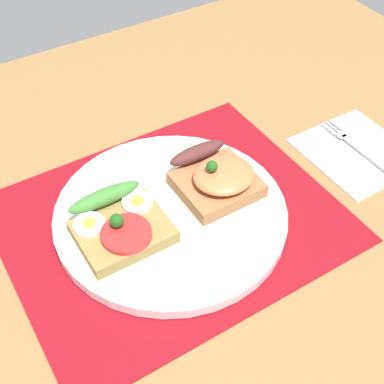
{
  "coord_description": "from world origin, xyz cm",
  "views": [
    {
      "loc": [
        -20.36,
        -37.8,
        48.36
      ],
      "look_at": [
        3.0,
        0.0,
        3.21
      ],
      "focal_mm": 49.9,
      "sensor_mm": 36.0,
      "label": 1
    }
  ],
  "objects_px": {
    "sandwich_egg_tomato": "(119,224)",
    "fork": "(357,147)",
    "napkin": "(357,151)",
    "sandwich_salmon": "(217,178)",
    "plate": "(171,214)"
  },
  "relations": [
    {
      "from": "napkin",
      "to": "sandwich_egg_tomato",
      "type": "bearing_deg",
      "value": 175.3
    },
    {
      "from": "sandwich_egg_tomato",
      "to": "fork",
      "type": "distance_m",
      "value": 0.35
    },
    {
      "from": "sandwich_salmon",
      "to": "napkin",
      "type": "xyz_separation_m",
      "value": [
        0.21,
        -0.03,
        -0.03
      ]
    },
    {
      "from": "sandwich_egg_tomato",
      "to": "fork",
      "type": "xyz_separation_m",
      "value": [
        0.35,
        -0.03,
        -0.02
      ]
    },
    {
      "from": "plate",
      "to": "sandwich_salmon",
      "type": "relative_size",
      "value": 2.78
    },
    {
      "from": "sandwich_egg_tomato",
      "to": "sandwich_salmon",
      "type": "distance_m",
      "value": 0.13
    },
    {
      "from": "fork",
      "to": "sandwich_egg_tomato",
      "type": "bearing_deg",
      "value": 175.75
    },
    {
      "from": "sandwich_egg_tomato",
      "to": "sandwich_salmon",
      "type": "height_order",
      "value": "sandwich_salmon"
    },
    {
      "from": "napkin",
      "to": "plate",
      "type": "bearing_deg",
      "value": 174.39
    },
    {
      "from": "sandwich_egg_tomato",
      "to": "sandwich_salmon",
      "type": "relative_size",
      "value": 1.02
    },
    {
      "from": "sandwich_egg_tomato",
      "to": "fork",
      "type": "bearing_deg",
      "value": -4.25
    },
    {
      "from": "napkin",
      "to": "fork",
      "type": "distance_m",
      "value": 0.01
    },
    {
      "from": "plate",
      "to": "sandwich_egg_tomato",
      "type": "bearing_deg",
      "value": 179.15
    },
    {
      "from": "plate",
      "to": "fork",
      "type": "relative_size",
      "value": 2.01
    },
    {
      "from": "plate",
      "to": "sandwich_salmon",
      "type": "bearing_deg",
      "value": 1.83
    }
  ]
}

